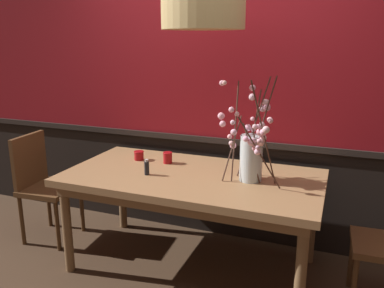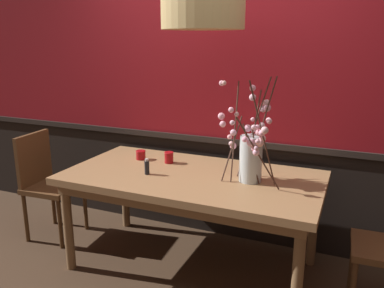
% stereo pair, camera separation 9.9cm
% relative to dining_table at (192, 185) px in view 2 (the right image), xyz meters
% --- Properties ---
extents(ground_plane, '(24.00, 24.00, 0.00)m').
position_rel_dining_table_xyz_m(ground_plane, '(0.00, 0.00, -0.68)').
color(ground_plane, '#422D1E').
extents(back_wall, '(5.61, 0.14, 2.86)m').
position_rel_dining_table_xyz_m(back_wall, '(0.00, 0.65, 0.74)').
color(back_wall, black).
rests_on(back_wall, ground).
extents(dining_table, '(1.90, 0.98, 0.76)m').
position_rel_dining_table_xyz_m(dining_table, '(0.00, 0.00, 0.00)').
color(dining_table, '#997047').
rests_on(dining_table, ground).
extents(chair_far_side_right, '(0.48, 0.48, 0.98)m').
position_rel_dining_table_xyz_m(chair_far_side_right, '(0.30, 0.92, -0.14)').
color(chair_far_side_right, brown).
rests_on(chair_far_side_right, ground).
extents(chair_head_west_end, '(0.45, 0.46, 0.94)m').
position_rel_dining_table_xyz_m(chair_head_west_end, '(-1.41, -0.02, -0.15)').
color(chair_head_west_end, brown).
rests_on(chair_head_west_end, ground).
extents(chair_far_side_left, '(0.46, 0.41, 0.96)m').
position_rel_dining_table_xyz_m(chair_far_side_left, '(-0.25, 0.91, -0.15)').
color(chair_far_side_left, brown).
rests_on(chair_far_side_left, ground).
extents(vase_with_blossoms, '(0.50, 0.43, 0.74)m').
position_rel_dining_table_xyz_m(vase_with_blossoms, '(0.43, 0.03, 0.29)').
color(vase_with_blossoms, silver).
rests_on(vase_with_blossoms, dining_table).
extents(candle_holder_nearer_center, '(0.08, 0.08, 0.08)m').
position_rel_dining_table_xyz_m(candle_holder_nearer_center, '(-0.55, 0.19, 0.12)').
color(candle_holder_nearer_center, '#9E0F14').
rests_on(candle_holder_nearer_center, dining_table).
extents(candle_holder_nearer_edge, '(0.08, 0.08, 0.09)m').
position_rel_dining_table_xyz_m(candle_holder_nearer_edge, '(-0.29, 0.19, 0.13)').
color(candle_holder_nearer_edge, '#9E0F14').
rests_on(candle_holder_nearer_edge, dining_table).
extents(condiment_bottle, '(0.04, 0.04, 0.12)m').
position_rel_dining_table_xyz_m(condiment_bottle, '(-0.31, -0.13, 0.14)').
color(condiment_bottle, black).
rests_on(condiment_bottle, dining_table).
extents(pendant_lamp, '(0.56, 0.56, 1.06)m').
position_rel_dining_table_xyz_m(pendant_lamp, '(0.09, -0.02, 1.24)').
color(pendant_lamp, tan).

